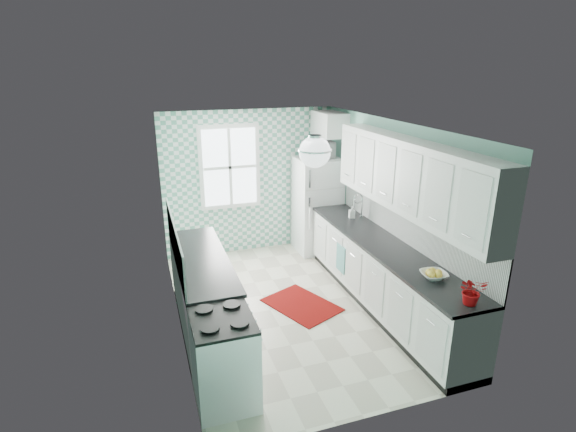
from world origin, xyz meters
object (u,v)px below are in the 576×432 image
object	(u,v)px
fridge	(317,205)
stove	(224,356)
sink	(351,220)
fruit_bowl	(434,275)
potted_plant	(472,291)
ceiling_light	(315,152)
microwave	(318,150)

from	to	relation	value
fridge	stove	distance (m)	4.00
fridge	sink	size ratio (longest dim) A/B	3.16
fruit_bowl	potted_plant	size ratio (longest dim) A/B	0.98
ceiling_light	fridge	bearing A→B (deg)	66.73
ceiling_light	potted_plant	bearing A→B (deg)	-46.23
fridge	potted_plant	bearing A→B (deg)	-91.96
fridge	stove	size ratio (longest dim) A/B	1.87
sink	microwave	distance (m)	1.45
fruit_bowl	potted_plant	bearing A→B (deg)	-90.00
ceiling_light	stove	world-z (taller)	ceiling_light
ceiling_light	fruit_bowl	world-z (taller)	ceiling_light
fridge	microwave	world-z (taller)	microwave
ceiling_light	fridge	distance (m)	3.18
stove	microwave	xyz separation A→B (m)	(2.31, 3.25, 1.35)
stove	potted_plant	distance (m)	2.54
fridge	stove	xyz separation A→B (m)	(-2.31, -3.25, -0.37)
sink	potted_plant	distance (m)	2.70
fruit_bowl	microwave	xyz separation A→B (m)	(-0.09, 3.23, 0.85)
microwave	stove	bearing A→B (deg)	58.14
fruit_bowl	microwave	distance (m)	3.34
sink	fruit_bowl	bearing A→B (deg)	-92.40
fruit_bowl	potted_plant	xyz separation A→B (m)	(0.00, -0.60, 0.11)
microwave	fruit_bowl	bearing A→B (deg)	95.16
sink	potted_plant	bearing A→B (deg)	-92.38
stove	potted_plant	xyz separation A→B (m)	(2.40, -0.59, 0.61)
ceiling_light	fridge	size ratio (longest dim) A/B	0.21
stove	ceiling_light	bearing A→B (deg)	26.11
stove	sink	world-z (taller)	sink
stove	fruit_bowl	bearing A→B (deg)	-2.52
ceiling_light	potted_plant	world-z (taller)	ceiling_light
potted_plant	stove	bearing A→B (deg)	166.24
potted_plant	fridge	bearing A→B (deg)	91.35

